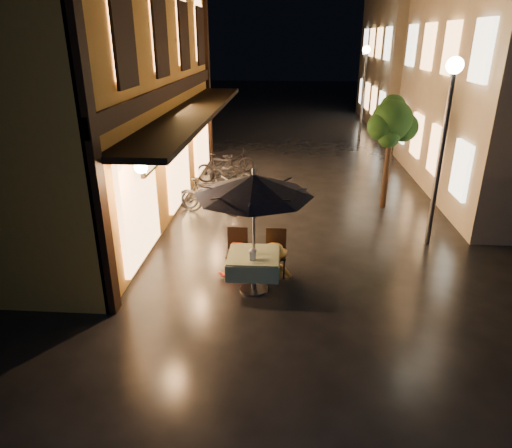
# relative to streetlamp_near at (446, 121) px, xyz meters

# --- Properties ---
(ground) EXTENTS (90.00, 90.00, 0.00)m
(ground) POSITION_rel_streetlamp_near_xyz_m (-3.00, -2.00, -2.92)
(ground) COLOR black
(ground) RESTS_ON ground
(west_building) EXTENTS (5.90, 11.40, 7.40)m
(west_building) POSITION_rel_streetlamp_near_xyz_m (-8.72, 2.00, 0.79)
(west_building) COLOR gold
(west_building) RESTS_ON ground
(east_building_far) EXTENTS (7.30, 10.30, 7.30)m
(east_building_far) POSITION_rel_streetlamp_near_xyz_m (4.49, 16.00, 0.74)
(east_building_far) COLOR #BCB195
(east_building_far) RESTS_ON ground
(street_tree) EXTENTS (1.43, 1.20, 3.15)m
(street_tree) POSITION_rel_streetlamp_near_xyz_m (-0.59, 2.51, -0.50)
(street_tree) COLOR black
(street_tree) RESTS_ON ground
(streetlamp_near) EXTENTS (0.36, 0.36, 4.23)m
(streetlamp_near) POSITION_rel_streetlamp_near_xyz_m (0.00, 0.00, 0.00)
(streetlamp_near) COLOR #59595E
(streetlamp_near) RESTS_ON ground
(streetlamp_far) EXTENTS (0.36, 0.36, 4.23)m
(streetlamp_far) POSITION_rel_streetlamp_near_xyz_m (0.00, 12.00, 0.00)
(streetlamp_far) COLOR #59595E
(streetlamp_far) RESTS_ON ground
(cafe_table) EXTENTS (0.99, 0.99, 0.78)m
(cafe_table) POSITION_rel_streetlamp_near_xyz_m (-3.99, -2.46, -2.33)
(cafe_table) COLOR #59595E
(cafe_table) RESTS_ON ground
(patio_umbrella) EXTENTS (2.19, 2.19, 2.46)m
(patio_umbrella) POSITION_rel_streetlamp_near_xyz_m (-3.99, -2.46, -0.77)
(patio_umbrella) COLOR #59595E
(patio_umbrella) RESTS_ON ground
(cafe_chair_left) EXTENTS (0.42, 0.42, 0.97)m
(cafe_chair_left) POSITION_rel_streetlamp_near_xyz_m (-4.39, -1.73, -2.38)
(cafe_chair_left) COLOR black
(cafe_chair_left) RESTS_ON ground
(cafe_chair_right) EXTENTS (0.42, 0.42, 0.97)m
(cafe_chair_right) POSITION_rel_streetlamp_near_xyz_m (-3.59, -1.73, -2.38)
(cafe_chair_right) COLOR black
(cafe_chair_right) RESTS_ON ground
(table_lantern) EXTENTS (0.16, 0.16, 0.25)m
(table_lantern) POSITION_rel_streetlamp_near_xyz_m (-3.99, -2.70, -2.00)
(table_lantern) COLOR white
(table_lantern) RESTS_ON cafe_table
(person_orange) EXTENTS (0.86, 0.75, 1.49)m
(person_orange) POSITION_rel_streetlamp_near_xyz_m (-4.41, -1.92, -2.17)
(person_orange) COLOR #F44431
(person_orange) RESTS_ON ground
(person_yellow) EXTENTS (1.08, 0.83, 1.48)m
(person_yellow) POSITION_rel_streetlamp_near_xyz_m (-3.61, -1.93, -2.18)
(person_yellow) COLOR #F6AC35
(person_yellow) RESTS_ON ground
(bicycle_0) EXTENTS (1.99, 1.09, 0.99)m
(bicycle_0) POSITION_rel_streetlamp_near_xyz_m (-5.45, 1.59, -2.42)
(bicycle_0) COLOR black
(bicycle_0) RESTS_ON ground
(bicycle_1) EXTENTS (1.57, 0.54, 0.93)m
(bicycle_1) POSITION_rel_streetlamp_near_xyz_m (-5.73, 1.87, -2.45)
(bicycle_1) COLOR black
(bicycle_1) RESTS_ON ground
(bicycle_2) EXTENTS (1.79, 1.18, 0.89)m
(bicycle_2) POSITION_rel_streetlamp_near_xyz_m (-5.18, 3.97, -2.47)
(bicycle_2) COLOR black
(bicycle_2) RESTS_ON ground
(bicycle_3) EXTENTS (1.74, 0.70, 1.02)m
(bicycle_3) POSITION_rel_streetlamp_near_xyz_m (-5.64, 4.41, -2.41)
(bicycle_3) COLOR black
(bicycle_3) RESTS_ON ground
(bicycle_4) EXTENTS (1.66, 0.78, 0.84)m
(bicycle_4) POSITION_rel_streetlamp_near_xyz_m (-5.43, 5.88, -2.50)
(bicycle_4) COLOR black
(bicycle_4) RESTS_ON ground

